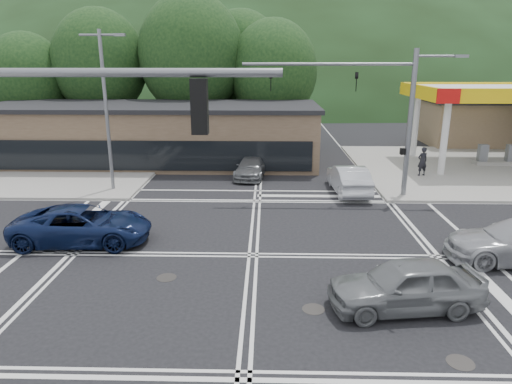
{
  "coord_description": "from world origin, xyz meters",
  "views": [
    {
      "loc": [
        0.54,
        -16.56,
        7.42
      ],
      "look_at": [
        0.02,
        4.14,
        1.4
      ],
      "focal_mm": 32.0,
      "sensor_mm": 36.0,
      "label": 1
    }
  ],
  "objects_px": {
    "car_blue_west": "(82,225)",
    "car_queue_b": "(281,154)",
    "car_queue_a": "(349,179)",
    "car_northbound": "(251,167)",
    "car_grey_center": "(405,285)",
    "pedestrian": "(422,161)"
  },
  "relations": [
    {
      "from": "car_blue_west",
      "to": "car_queue_b",
      "type": "bearing_deg",
      "value": -33.45
    },
    {
      "from": "car_queue_a",
      "to": "car_northbound",
      "type": "height_order",
      "value": "car_queue_a"
    },
    {
      "from": "car_grey_center",
      "to": "car_northbound",
      "type": "height_order",
      "value": "car_grey_center"
    },
    {
      "from": "car_grey_center",
      "to": "car_northbound",
      "type": "relative_size",
      "value": 1.06
    },
    {
      "from": "car_northbound",
      "to": "pedestrian",
      "type": "xyz_separation_m",
      "value": [
        11.1,
        0.05,
        0.44
      ]
    },
    {
      "from": "car_grey_center",
      "to": "car_queue_b",
      "type": "distance_m",
      "value": 20.02
    },
    {
      "from": "car_queue_a",
      "to": "pedestrian",
      "type": "relative_size",
      "value": 2.62
    },
    {
      "from": "car_queue_b",
      "to": "car_northbound",
      "type": "distance_m",
      "value": 3.94
    },
    {
      "from": "car_grey_center",
      "to": "car_queue_b",
      "type": "relative_size",
      "value": 0.93
    },
    {
      "from": "pedestrian",
      "to": "car_northbound",
      "type": "bearing_deg",
      "value": -16.67
    },
    {
      "from": "car_queue_b",
      "to": "car_northbound",
      "type": "height_order",
      "value": "car_queue_b"
    },
    {
      "from": "car_northbound",
      "to": "car_queue_a",
      "type": "bearing_deg",
      "value": -24.57
    },
    {
      "from": "car_blue_west",
      "to": "car_queue_b",
      "type": "relative_size",
      "value": 1.12
    },
    {
      "from": "car_blue_west",
      "to": "car_grey_center",
      "type": "height_order",
      "value": "car_grey_center"
    },
    {
      "from": "car_blue_west",
      "to": "car_grey_center",
      "type": "relative_size",
      "value": 1.2
    },
    {
      "from": "car_queue_a",
      "to": "car_grey_center",
      "type": "bearing_deg",
      "value": 85.22
    },
    {
      "from": "car_queue_b",
      "to": "car_grey_center",
      "type": "bearing_deg",
      "value": 94.57
    },
    {
      "from": "car_queue_a",
      "to": "car_queue_b",
      "type": "distance_m",
      "value": 7.8
    },
    {
      "from": "car_queue_b",
      "to": "car_blue_west",
      "type": "bearing_deg",
      "value": 54.65
    },
    {
      "from": "car_grey_center",
      "to": "pedestrian",
      "type": "bearing_deg",
      "value": 153.12
    },
    {
      "from": "car_grey_center",
      "to": "car_queue_b",
      "type": "bearing_deg",
      "value": -178.19
    },
    {
      "from": "car_queue_a",
      "to": "pedestrian",
      "type": "height_order",
      "value": "pedestrian"
    }
  ]
}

